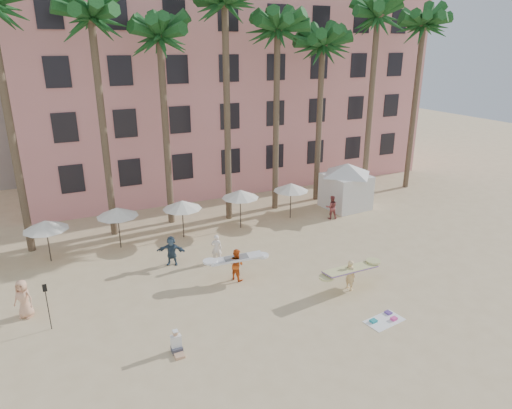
{
  "coord_description": "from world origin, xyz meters",
  "views": [
    {
      "loc": [
        -8.38,
        -14.31,
        11.88
      ],
      "look_at": [
        1.16,
        6.0,
        4.0
      ],
      "focal_mm": 32.0,
      "sensor_mm": 36.0,
      "label": 1
    }
  ],
  "objects": [
    {
      "name": "carrier_white",
      "position": [
        -0.08,
        5.82,
        0.93
      ],
      "size": [
        2.9,
        1.25,
        1.74
      ],
      "color": "#D75316",
      "rests_on": "ground"
    },
    {
      "name": "seated_man",
      "position": [
        -4.67,
        1.17,
        0.34
      ],
      "size": [
        0.43,
        0.75,
        0.98
      ],
      "color": "#3F3F4C",
      "rests_on": "ground"
    },
    {
      "name": "umbrella_row",
      "position": [
        -3.0,
        12.5,
        2.33
      ],
      "size": [
        22.5,
        2.7,
        2.73
      ],
      "color": "#332B23",
      "rests_on": "ground"
    },
    {
      "name": "pink_hotel",
      "position": [
        7.0,
        26.0,
        8.0
      ],
      "size": [
        35.0,
        14.0,
        16.0
      ],
      "primitive_type": "cube",
      "color": "pink",
      "rests_on": "ground"
    },
    {
      "name": "paddle",
      "position": [
        -9.26,
        5.11,
        1.41
      ],
      "size": [
        0.18,
        0.04,
        2.23
      ],
      "color": "black",
      "rests_on": "ground"
    },
    {
      "name": "cabana",
      "position": [
        11.92,
        12.79,
        2.07
      ],
      "size": [
        4.78,
        4.78,
        3.5
      ],
      "color": "silver",
      "rests_on": "ground"
    },
    {
      "name": "beachgoers",
      "position": [
        -1.38,
        8.84,
        0.88
      ],
      "size": [
        20.93,
        5.54,
        1.87
      ],
      "color": "brown",
      "rests_on": "ground"
    },
    {
      "name": "carrier_yellow",
      "position": [
        4.77,
        2.39,
        0.94
      ],
      "size": [
        3.32,
        1.19,
        1.63
      ],
      "color": "#E4BD80",
      "rests_on": "ground"
    },
    {
      "name": "beach_towel",
      "position": [
        4.54,
        -0.62,
        0.03
      ],
      "size": [
        1.93,
        1.25,
        0.14
      ],
      "color": "white",
      "rests_on": "ground"
    },
    {
      "name": "ground",
      "position": [
        0.0,
        0.0,
        0.0
      ],
      "size": [
        120.0,
        120.0,
        0.0
      ],
      "primitive_type": "plane",
      "color": "#D1B789",
      "rests_on": "ground"
    },
    {
      "name": "palm_row",
      "position": [
        0.51,
        15.0,
        12.97
      ],
      "size": [
        44.4,
        5.4,
        16.3
      ],
      "color": "brown",
      "rests_on": "ground"
    }
  ]
}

